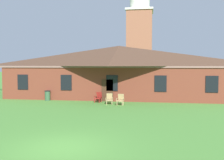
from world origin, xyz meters
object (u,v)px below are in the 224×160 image
at_px(trash_bin, 48,95).
at_px(lawn_chair_by_porch, 98,97).
at_px(lawn_chair_near_door, 109,99).
at_px(lawn_chair_left_end, 121,99).

bearing_deg(trash_bin, lawn_chair_by_porch, -5.25).
relative_size(lawn_chair_by_porch, lawn_chair_near_door, 1.00).
xyz_separation_m(lawn_chair_by_porch, trash_bin, (-5.16, 0.47, -0.00)).
height_order(lawn_chair_left_end, trash_bin, trash_bin).
distance_m(lawn_chair_by_porch, lawn_chair_near_door, 1.51).
bearing_deg(lawn_chair_by_porch, lawn_chair_left_end, -29.24).
bearing_deg(lawn_chair_near_door, trash_bin, 167.45).
distance_m(lawn_chair_by_porch, lawn_chair_left_end, 2.53).
bearing_deg(lawn_chair_near_door, lawn_chair_left_end, -16.21).
bearing_deg(trash_bin, lawn_chair_near_door, -12.55).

